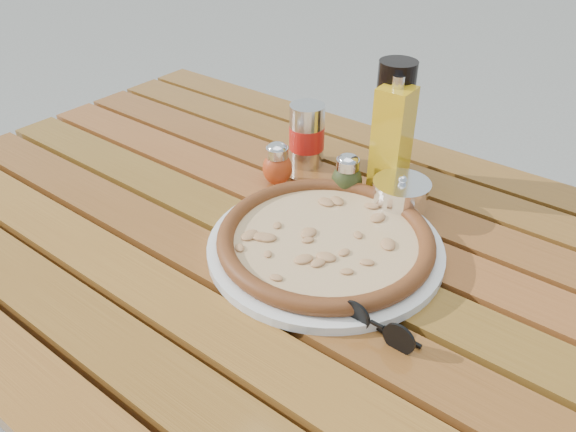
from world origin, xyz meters
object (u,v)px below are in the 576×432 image
Objects in this scene: soda_can at (307,136)px; plate at (325,247)px; pepper_shaker at (277,164)px; parmesan_tin at (400,197)px; dark_bottle at (392,122)px; oregano_shaker at (347,177)px; sunglasses at (377,327)px; pizza at (325,238)px; olive_oil_cruet at (392,140)px; table at (281,274)px.

plate is at bearing -47.93° from soda_can.
pepper_shaker is 0.10m from soda_can.
pepper_shaker is at bearing -167.65° from parmesan_tin.
plate is 1.64× the size of dark_bottle.
oregano_shaker reaches higher than sunglasses.
olive_oil_cruet is (-0.02, 0.22, 0.07)m from pizza.
pepper_shaker is (-0.18, 0.11, 0.03)m from plate.
sunglasses is (0.12, -0.27, -0.01)m from parmesan_tin.
dark_bottle reaches higher than plate.
table is 0.30m from olive_oil_cruet.
dark_bottle is at bearing 44.13° from pepper_shaker.
soda_can reaches higher than pizza.
sunglasses is at bearing -66.90° from parmesan_tin.
pizza is at bearing -47.93° from soda_can.
olive_oil_cruet is at bearing 94.48° from plate.
olive_oil_cruet reaches higher than sunglasses.
parmesan_tin is at bearing -11.23° from soda_can.
table is at bearing -168.39° from pizza.
sunglasses is (0.34, -0.32, -0.04)m from soda_can.
pepper_shaker is 0.21m from olive_oil_cruet.
oregano_shaker is (0.12, 0.04, 0.00)m from pepper_shaker.
dark_bottle is 0.42m from sunglasses.
pepper_shaker and oregano_shaker have the same top height.
pepper_shaker is (-0.11, 0.13, 0.11)m from table.
plate is 4.39× the size of oregano_shaker.
soda_can is at bearing 156.91° from oregano_shaker.
oregano_shaker is at bearing 111.77° from plate.
pepper_shaker is 0.68× the size of soda_can.
dark_bottle is 0.17m from soda_can.
pizza is 0.17m from oregano_shaker.
olive_oil_cruet is (0.04, 0.07, 0.06)m from oregano_shaker.
dark_bottle reaches higher than pizza.
soda_can is 0.18m from olive_oil_cruet.
pizza is 1.72× the size of dark_bottle.
table is 17.07× the size of oregano_shaker.
sunglasses is at bearing -62.48° from olive_oil_cruet.
soda_can reaches higher than pepper_shaker.
soda_can reaches higher than sunglasses.
olive_oil_cruet is (0.17, 0.11, 0.06)m from pepper_shaker.
sunglasses is (0.19, -0.36, -0.09)m from dark_bottle.
plate is (0.08, 0.02, 0.08)m from table.
plate is at bearing -81.56° from dark_bottle.
olive_oil_cruet reaches higher than oregano_shaker.
plate is 0.95× the size of pizza.
table is at bearing -103.76° from olive_oil_cruet.
soda_can is 0.96× the size of parmesan_tin.
table is 17.07× the size of pepper_shaker.
pepper_shaker is 1.00× the size of oregano_shaker.
oregano_shaker is at bearing 17.96° from pepper_shaker.
pepper_shaker is 0.37× the size of dark_bottle.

